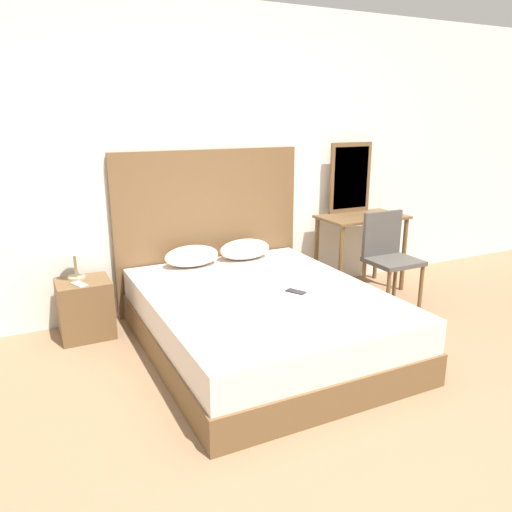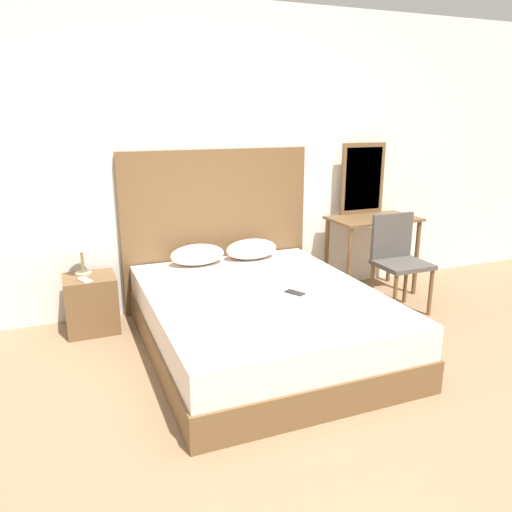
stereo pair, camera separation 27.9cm
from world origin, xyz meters
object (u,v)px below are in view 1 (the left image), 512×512
(phone_on_bed, at_px, (296,292))
(chair, at_px, (388,253))
(phone_on_nightstand, at_px, (79,284))
(nightstand, at_px, (85,308))
(vanity_desk, at_px, (361,230))
(table_lamp, at_px, (73,244))
(bed, at_px, (262,320))

(phone_on_bed, height_order, chair, chair)
(phone_on_nightstand, relative_size, chair, 0.19)
(nightstand, height_order, vanity_desk, vanity_desk)
(table_lamp, bearing_deg, phone_on_nightstand, -90.59)
(nightstand, bearing_deg, chair, -11.56)
(table_lamp, relative_size, phone_on_nightstand, 2.31)
(phone_on_bed, xyz_separation_m, table_lamp, (-1.43, 1.04, 0.29))
(phone_on_bed, relative_size, table_lamp, 0.43)
(chair, bearing_deg, phone_on_nightstand, 170.51)
(bed, height_order, phone_on_nightstand, phone_on_nightstand)
(phone_on_bed, distance_m, vanity_desk, 1.58)
(table_lamp, bearing_deg, vanity_desk, -3.06)
(bed, bearing_deg, phone_on_nightstand, 148.35)
(nightstand, height_order, chair, chair)
(phone_on_bed, height_order, nightstand, phone_on_bed)
(phone_on_nightstand, bearing_deg, phone_on_bed, -31.49)
(table_lamp, height_order, chair, chair)
(table_lamp, relative_size, chair, 0.43)
(chair, bearing_deg, table_lamp, 167.07)
(bed, height_order, phone_on_bed, phone_on_bed)
(phone_on_bed, xyz_separation_m, phone_on_nightstand, (-1.43, 0.88, 0.01))
(phone_on_nightstand, xyz_separation_m, vanity_desk, (2.73, 0.02, 0.15))
(bed, xyz_separation_m, vanity_desk, (1.51, 0.77, 0.40))
(vanity_desk, bearing_deg, table_lamp, 176.94)
(bed, distance_m, chair, 1.52)
(phone_on_bed, bearing_deg, chair, 18.93)
(bed, height_order, table_lamp, table_lamp)
(phone_on_nightstand, distance_m, chair, 2.72)
(table_lamp, xyz_separation_m, phone_on_nightstand, (-0.00, -0.17, -0.28))
(bed, relative_size, phone_on_nightstand, 12.65)
(table_lamp, distance_m, vanity_desk, 2.73)
(bed, relative_size, nightstand, 4.42)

